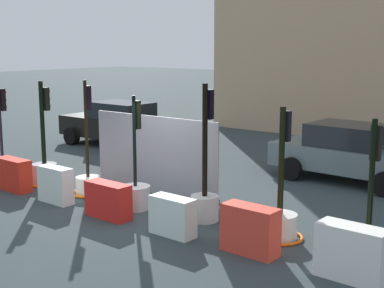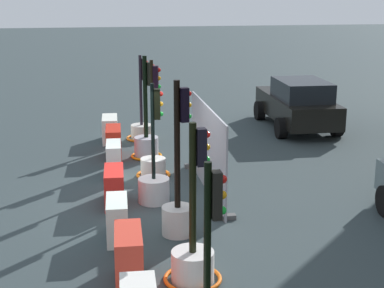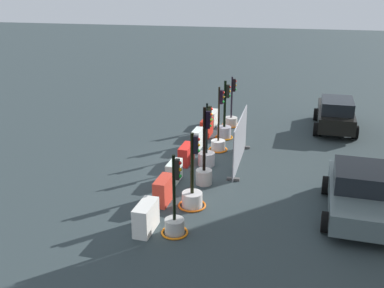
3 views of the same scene
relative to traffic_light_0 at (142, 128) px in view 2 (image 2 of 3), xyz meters
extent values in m
plane|color=#303C3F|center=(5.60, -0.18, -0.37)|extent=(120.00, 120.00, 0.00)
cylinder|color=beige|center=(0.00, -0.01, -0.14)|extent=(0.67, 0.67, 0.46)
cylinder|color=black|center=(0.00, -0.01, 1.18)|extent=(0.09, 0.09, 2.18)
cube|color=black|center=(0.02, 0.11, 1.84)|extent=(0.17, 0.16, 0.65)
sphere|color=red|center=(0.03, 0.19, 2.06)|extent=(0.10, 0.10, 0.10)
sphere|color=orange|center=(0.03, 0.19, 1.84)|extent=(0.10, 0.10, 0.10)
sphere|color=green|center=(0.03, 0.19, 1.62)|extent=(0.10, 0.10, 0.10)
torus|color=orange|center=(0.00, -0.01, -0.33)|extent=(0.98, 0.98, 0.07)
cylinder|color=#A9A6B2|center=(2.04, -0.04, -0.08)|extent=(0.68, 0.68, 0.58)
cylinder|color=black|center=(2.04, -0.04, 1.35)|extent=(0.12, 0.12, 2.27)
cube|color=black|center=(2.05, 0.09, 1.99)|extent=(0.18, 0.17, 0.63)
sphere|color=red|center=(2.06, 0.18, 2.20)|extent=(0.11, 0.11, 0.11)
sphere|color=orange|center=(2.06, 0.18, 1.99)|extent=(0.11, 0.11, 0.11)
sphere|color=green|center=(2.06, 0.18, 1.78)|extent=(0.11, 0.11, 0.11)
torus|color=orange|center=(2.04, -0.04, -0.33)|extent=(0.88, 0.88, 0.07)
cylinder|color=silver|center=(3.78, -0.03, -0.14)|extent=(0.64, 0.64, 0.47)
cylinder|color=black|center=(3.78, -0.03, 1.34)|extent=(0.08, 0.08, 2.48)
cube|color=black|center=(3.76, 0.07, 2.12)|extent=(0.19, 0.16, 0.61)
sphere|color=red|center=(3.74, 0.15, 2.33)|extent=(0.11, 0.11, 0.11)
sphere|color=orange|center=(3.74, 0.15, 2.12)|extent=(0.11, 0.11, 0.11)
sphere|color=green|center=(3.74, 0.15, 1.92)|extent=(0.11, 0.11, 0.11)
torus|color=orange|center=(3.78, -0.03, -0.33)|extent=(0.87, 0.87, 0.07)
cylinder|color=silver|center=(5.60, -0.20, -0.10)|extent=(0.70, 0.70, 0.55)
cylinder|color=black|center=(5.60, -0.20, 1.24)|extent=(0.08, 0.08, 2.12)
cube|color=black|center=(5.59, -0.10, 1.85)|extent=(0.18, 0.14, 0.66)
sphere|color=red|center=(5.58, -0.02, 2.07)|extent=(0.10, 0.10, 0.10)
sphere|color=orange|center=(5.58, -0.02, 1.85)|extent=(0.10, 0.10, 0.10)
sphere|color=green|center=(5.58, -0.02, 1.63)|extent=(0.10, 0.10, 0.10)
cylinder|color=beige|center=(7.42, 0.07, -0.09)|extent=(0.62, 0.62, 0.56)
cylinder|color=black|center=(7.42, 0.07, 1.42)|extent=(0.12, 0.12, 2.45)
cube|color=black|center=(7.44, 0.21, 2.18)|extent=(0.16, 0.17, 0.64)
sphere|color=red|center=(7.45, 0.30, 2.40)|extent=(0.09, 0.09, 0.09)
sphere|color=orange|center=(7.45, 0.30, 2.18)|extent=(0.09, 0.09, 0.09)
sphere|color=green|center=(7.45, 0.30, 1.97)|extent=(0.09, 0.09, 0.09)
cylinder|color=silver|center=(9.28, 0.05, -0.12)|extent=(0.70, 0.70, 0.51)
cylinder|color=black|center=(9.28, 0.05, 1.21)|extent=(0.12, 0.12, 2.14)
cube|color=black|center=(9.29, 0.18, 1.89)|extent=(0.17, 0.16, 0.60)
sphere|color=red|center=(9.29, 0.27, 2.09)|extent=(0.10, 0.10, 0.10)
sphere|color=orange|center=(9.29, 0.27, 1.89)|extent=(0.10, 0.10, 0.10)
sphere|color=green|center=(9.29, 0.27, 1.69)|extent=(0.10, 0.10, 0.10)
torus|color=orange|center=(9.28, 0.05, -0.34)|extent=(0.96, 0.96, 0.06)
cylinder|color=black|center=(11.10, -0.07, 1.16)|extent=(0.10, 0.10, 2.09)
cube|color=black|center=(11.10, 0.04, 1.77)|extent=(0.17, 0.12, 0.62)
sphere|color=red|center=(11.10, 0.12, 1.98)|extent=(0.11, 0.11, 0.11)
sphere|color=orange|center=(11.10, 0.12, 1.77)|extent=(0.11, 0.11, 0.11)
sphere|color=green|center=(11.10, 0.12, 1.56)|extent=(0.11, 0.11, 0.11)
cube|color=white|center=(0.12, -1.00, 0.02)|extent=(1.14, 0.50, 0.78)
cube|color=red|center=(1.90, -0.95, 0.06)|extent=(1.14, 0.46, 0.85)
cube|color=silver|center=(3.70, -1.01, 0.07)|extent=(1.00, 0.40, 0.89)
cube|color=red|center=(5.59, -1.07, 0.03)|extent=(1.15, 0.46, 0.80)
cube|color=white|center=(7.46, -1.09, 0.03)|extent=(1.00, 0.43, 0.80)
cube|color=red|center=(9.22, -0.98, 0.08)|extent=(1.10, 0.48, 0.91)
cube|color=black|center=(-0.72, 5.33, 0.34)|extent=(4.45, 1.85, 0.75)
cube|color=black|center=(-0.24, 5.31, 1.02)|extent=(2.25, 1.58, 0.61)
cylinder|color=black|center=(-2.11, 4.44, -0.04)|extent=(0.67, 0.30, 0.67)
cylinder|color=black|center=(-2.06, 6.28, -0.04)|extent=(0.67, 0.30, 0.67)
cylinder|color=black|center=(0.62, 4.37, -0.04)|extent=(0.67, 0.30, 0.67)
cylinder|color=black|center=(0.67, 6.21, -0.04)|extent=(0.67, 0.30, 0.67)
cube|color=#92959E|center=(5.04, 1.11, 0.64)|extent=(4.02, 0.04, 2.02)
cube|color=#4C4C4C|center=(3.23, 1.11, -0.32)|extent=(0.16, 0.50, 0.10)
cube|color=#4C4C4C|center=(6.85, 1.11, -0.32)|extent=(0.16, 0.50, 0.10)
camera|label=1|loc=(14.24, -9.32, 3.46)|focal=51.42mm
camera|label=2|loc=(17.71, -1.38, 4.26)|focal=54.10mm
camera|label=3|loc=(22.42, 3.15, 6.85)|focal=41.39mm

